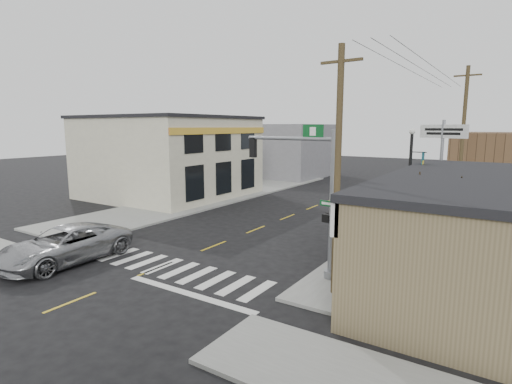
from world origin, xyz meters
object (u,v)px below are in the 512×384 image
Objects in this scene: guide_sign at (370,207)px; fire_hydrant at (390,245)px; traffic_signal_pole at (316,187)px; lamp_post at (411,177)px; bare_tree at (440,183)px; dance_center_sign at (442,146)px; suv at (65,245)px; utility_pole_far at (462,138)px; utility_pole_near at (338,171)px.

fire_hydrant is (1.40, -1.15, -1.51)m from guide_sign.
traffic_signal_pole is 7.47m from lamp_post.
dance_center_sign is at bearing 98.12° from bare_tree.
fire_hydrant is at bearing 136.77° from bare_tree.
fire_hydrant is (12.19, 8.84, -0.27)m from suv.
fire_hydrant is 0.08× the size of utility_pole_far.
guide_sign is at bearing -153.25° from lamp_post.
dance_center_sign is 9.72m from bare_tree.
guide_sign is (10.79, 9.98, 1.24)m from suv.
dance_center_sign is at bearing 88.96° from utility_pole_near.
utility_pole_near is (0.85, -6.81, 2.53)m from guide_sign.
suv is at bearing -159.49° from utility_pole_near.
guide_sign is 2.36m from fire_hydrant.
suv is 12.64m from utility_pole_near.
utility_pole_near is at bearing -95.53° from fire_hydrant.
utility_pole_far is (-0.86, 15.15, 1.35)m from bare_tree.
utility_pole_near is at bearing -114.34° from lamp_post.
bare_tree is 0.56× the size of utility_pole_near.
traffic_signal_pole is at bearing -125.66° from lamp_post.
utility_pole_far reaches higher than dance_center_sign.
utility_pole_near reaches higher than bare_tree.
utility_pole_near reaches higher than traffic_signal_pole.
traffic_signal_pole is at bearing -79.02° from dance_center_sign.
dance_center_sign reaches higher than bare_tree.
utility_pole_near is at bearing -90.33° from guide_sign.
utility_pole_far is (13.59, 21.86, 4.51)m from suv.
fire_hydrant is at bearing -72.54° from dance_center_sign.
bare_tree is (2.27, -2.13, 3.43)m from fire_hydrant.
utility_pole_near reaches higher than dance_center_sign.
utility_pole_far is at bearing 89.32° from utility_pole_near.
utility_pole_near reaches higher than guide_sign.
suv is 21.30m from dance_center_sign.
lamp_post is at bearing 86.66° from fire_hydrant.
bare_tree is at bearing 56.76° from utility_pole_near.
guide_sign reaches higher than suv.
fire_hydrant is at bearing -112.86° from lamp_post.
utility_pole_near is (-2.81, -3.54, 0.61)m from bare_tree.
utility_pole_near is at bearing -92.37° from utility_pole_far.
suv is 0.68× the size of utility_pole_near.
utility_pole_far reaches higher than utility_pole_near.
utility_pole_far is (0.50, 5.58, 0.36)m from dance_center_sign.
utility_pole_far is at bearing 93.27° from bare_tree.
utility_pole_near is (11.64, 3.17, 3.77)m from suv.
suv is 0.97× the size of traffic_signal_pole.
suv is 7.58× the size of fire_hydrant.
lamp_post is (2.08, 7.17, -0.20)m from traffic_signal_pole.
utility_pole_near is at bearing -128.51° from bare_tree.
traffic_signal_pole is at bearing -113.54° from fire_hydrant.
guide_sign is at bearing 92.63° from traffic_signal_pole.
traffic_signal_pole is 1.03× the size of lamp_post.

